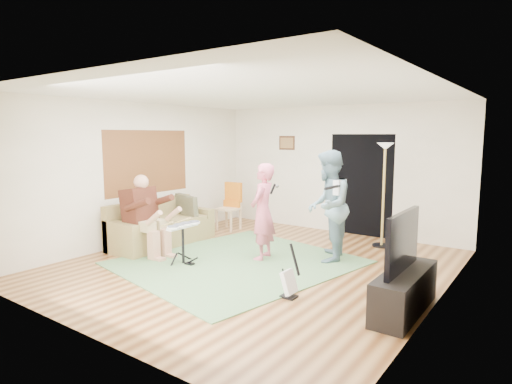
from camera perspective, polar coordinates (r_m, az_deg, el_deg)
floor at (r=6.98m, az=-0.10°, el=-9.74°), size 6.00×6.00×0.00m
walls at (r=6.70m, az=-0.11°, el=1.34°), size 5.50×6.00×2.70m
ceiling at (r=6.69m, az=-0.11°, el=12.91°), size 6.00×6.00×0.00m
window_blinds at (r=8.70m, az=-14.20°, el=3.88°), size 0.00×2.05×2.05m
doorway at (r=9.10m, az=13.81°, el=0.89°), size 2.10×0.00×2.10m
picture_frame at (r=9.85m, az=4.14°, el=6.54°), size 0.42×0.03×0.32m
area_rug at (r=7.11m, az=-2.53°, el=-9.36°), size 3.73×3.97×0.02m
sofa at (r=8.43m, az=-12.77°, el=-4.93°), size 0.85×2.06×0.83m
drummer at (r=7.65m, az=-14.33°, el=-4.21°), size 0.91×0.51×1.40m
drum_kit at (r=7.08m, az=-9.70°, el=-7.10°), size 0.37×0.66×0.68m
singer at (r=7.14m, az=0.90°, el=-2.65°), size 0.51×0.66×1.62m
microphone at (r=6.96m, az=2.26°, el=0.41°), size 0.06×0.06×0.24m
guitarist at (r=7.15m, az=9.59°, el=-1.85°), size 0.95×1.07×1.84m
guitar_held at (r=7.02m, az=11.11°, el=0.67°), size 0.13×0.60×0.26m
guitar_spare at (r=5.62m, az=4.49°, el=-11.90°), size 0.26×0.23×0.72m
torchiere_lamp at (r=8.23m, az=16.72°, el=2.05°), size 0.35×0.35×1.94m
dining_chair at (r=9.47m, az=-3.52°, el=-2.81°), size 0.48×0.50×1.04m
tv_cabinet at (r=5.46m, az=19.19°, el=-12.45°), size 0.40×1.40×0.50m
television at (r=5.30m, az=18.96°, el=-6.26°), size 0.06×1.07×0.70m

